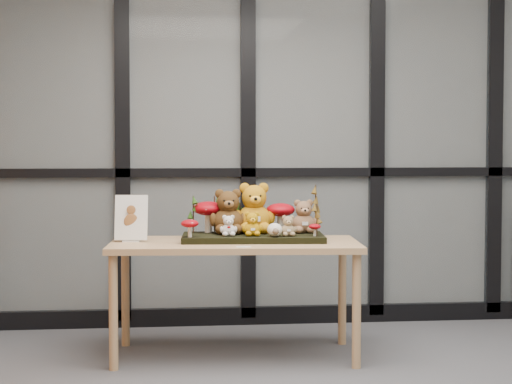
{
  "coord_description": "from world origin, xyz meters",
  "views": [
    {
      "loc": [
        -1.12,
        -3.83,
        1.25
      ],
      "look_at": [
        -0.51,
        1.47,
        0.97
      ],
      "focal_mm": 65.0,
      "sensor_mm": 36.0,
      "label": 1
    }
  ],
  "objects": [
    {
      "name": "mushroom_back_right",
      "position": [
        -0.34,
        1.68,
        0.81
      ],
      "size": [
        0.17,
        0.17,
        0.19
      ],
      "primitive_type": null,
      "color": "maroon",
      "rests_on": "diorama_tray"
    },
    {
      "name": "sprig_green_mid_left",
      "position": [
        -0.73,
        1.73,
        0.82
      ],
      "size": [
        0.05,
        0.05,
        0.22
      ],
      "primitive_type": null,
      "color": "#113D0D",
      "rests_on": "diorama_tray"
    },
    {
      "name": "mushroom_front_left",
      "position": [
        -0.89,
        1.45,
        0.77
      ],
      "size": [
        0.1,
        0.1,
        0.11
      ],
      "primitive_type": null,
      "color": "maroon",
      "rests_on": "diorama_tray"
    },
    {
      "name": "bear_beige_small",
      "position": [
        -0.33,
        1.44,
        0.78
      ],
      "size": [
        0.11,
        0.1,
        0.13
      ],
      "primitive_type": null,
      "rotation": [
        0.0,
        0.0,
        -0.08
      ],
      "color": "#9C7F57",
      "rests_on": "diorama_tray"
    },
    {
      "name": "bear_tan_back",
      "position": [
        -0.2,
        1.63,
        0.82
      ],
      "size": [
        0.18,
        0.17,
        0.22
      ],
      "primitive_type": null,
      "rotation": [
        0.0,
        0.0,
        -0.08
      ],
      "color": "#876041",
      "rests_on": "diorama_tray"
    },
    {
      "name": "bear_pooh_yellow",
      "position": [
        -0.5,
        1.66,
        0.88
      ],
      "size": [
        0.27,
        0.25,
        0.33
      ],
      "primitive_type": null,
      "rotation": [
        0.0,
        0.0,
        -0.08
      ],
      "color": "#C27F12",
      "rests_on": "diorama_tray"
    },
    {
      "name": "mushroom_front_right",
      "position": [
        -0.17,
        1.43,
        0.75
      ],
      "size": [
        0.07,
        0.07,
        0.08
      ],
      "primitive_type": null,
      "color": "maroon",
      "rests_on": "diorama_tray"
    },
    {
      "name": "sprig_dry_far_right",
      "position": [
        -0.13,
        1.62,
        0.86
      ],
      "size": [
        0.05,
        0.05,
        0.29
      ],
      "primitive_type": null,
      "color": "brown",
      "rests_on": "diorama_tray"
    },
    {
      "name": "sprig_green_far_left",
      "position": [
        -0.86,
        1.7,
        0.82
      ],
      "size": [
        0.05,
        0.05,
        0.22
      ],
      "primitive_type": null,
      "color": "#113D0D",
      "rests_on": "diorama_tray"
    },
    {
      "name": "plush_cream_hedgehog",
      "position": [
        -0.41,
        1.42,
        0.76
      ],
      "size": [
        0.07,
        0.07,
        0.09
      ],
      "primitive_type": null,
      "rotation": [
        0.0,
        0.0,
        -0.08
      ],
      "color": "white",
      "rests_on": "diorama_tray"
    },
    {
      "name": "bear_brown_medium",
      "position": [
        -0.66,
        1.64,
        0.86
      ],
      "size": [
        0.24,
        0.22,
        0.29
      ],
      "primitive_type": null,
      "rotation": [
        0.0,
        0.0,
        -0.08
      ],
      "color": "#4C3014",
      "rests_on": "diorama_tray"
    },
    {
      "name": "glass_partition",
      "position": [
        -0.0,
        2.47,
        1.42
      ],
      "size": [
        4.9,
        0.06,
        2.78
      ],
      "color": "#2D383F",
      "rests_on": "floor"
    },
    {
      "name": "bear_small_yellow",
      "position": [
        -0.53,
        1.48,
        0.79
      ],
      "size": [
        0.13,
        0.12,
        0.16
      ],
      "primitive_type": null,
      "rotation": [
        0.0,
        0.0,
        -0.08
      ],
      "color": "#BC830A",
      "rests_on": "diorama_tray"
    },
    {
      "name": "label_card",
      "position": [
        -0.61,
        1.22,
        0.68
      ],
      "size": [
        0.08,
        0.03,
        0.0
      ],
      "primitive_type": "cube",
      "color": "white",
      "rests_on": "display_table"
    },
    {
      "name": "room_shell",
      "position": [
        0.0,
        0.0,
        1.68
      ],
      "size": [
        5.0,
        5.0,
        5.0
      ],
      "color": "#AAA8A0",
      "rests_on": "floor"
    },
    {
      "name": "display_table",
      "position": [
        -0.63,
        1.51,
        0.61
      ],
      "size": [
        1.49,
        0.83,
        0.68
      ],
      "rotation": [
        0.0,
        0.0,
        -0.08
      ],
      "color": "tan",
      "rests_on": "floor"
    },
    {
      "name": "bear_white_bow",
      "position": [
        -0.67,
        1.49,
        0.78
      ],
      "size": [
        0.11,
        0.1,
        0.13
      ],
      "primitive_type": null,
      "rotation": [
        0.0,
        0.0,
        -0.08
      ],
      "color": "white",
      "rests_on": "diorama_tray"
    },
    {
      "name": "mushroom_back_left",
      "position": [
        -0.77,
        1.71,
        0.82
      ],
      "size": [
        0.19,
        0.19,
        0.21
      ],
      "primitive_type": null,
      "color": "maroon",
      "rests_on": "diorama_tray"
    },
    {
      "name": "sprig_green_centre",
      "position": [
        -0.58,
        1.73,
        0.8
      ],
      "size": [
        0.05,
        0.05,
        0.18
      ],
      "primitive_type": null,
      "color": "#113D0D",
      "rests_on": "diorama_tray"
    },
    {
      "name": "diorama_tray",
      "position": [
        -0.52,
        1.56,
        0.69
      ],
      "size": [
        0.86,
        0.48,
        0.04
      ],
      "primitive_type": "cube",
      "rotation": [
        0.0,
        0.0,
        -0.08
      ],
      "color": "black",
      "rests_on": "display_table"
    },
    {
      "name": "sign_holder",
      "position": [
        -1.23,
        1.58,
        0.8
      ],
      "size": [
        0.2,
        0.08,
        0.27
      ],
      "rotation": [
        0.0,
        0.0,
        -0.13
      ],
      "color": "silver",
      "rests_on": "display_table"
    },
    {
      "name": "sprig_dry_mid_right",
      "position": [
        -0.14,
        1.51,
        0.8
      ],
      "size": [
        0.05,
        0.05,
        0.18
      ],
      "primitive_type": null,
      "color": "brown",
      "rests_on": "diorama_tray"
    }
  ]
}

